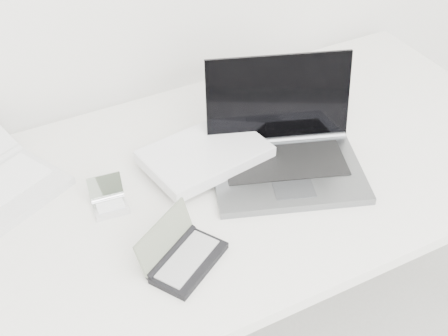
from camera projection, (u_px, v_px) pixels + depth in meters
name	position (u px, v px, depth m)	size (l,w,h in m)	color
desk	(227.00, 189.00, 1.52)	(1.60, 0.80, 0.73)	white
laptop_large	(253.00, 153.00, 1.49)	(0.53, 0.42, 0.24)	slate
pda_silver	(109.00, 202.00, 1.39)	(0.08, 0.09, 0.06)	silver
palmtop_charcoal	(182.00, 256.00, 1.26)	(0.20, 0.18, 0.09)	black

